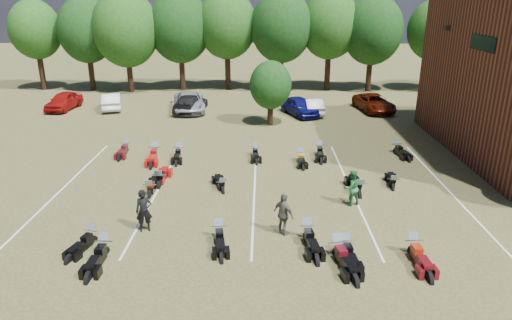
{
  "coord_description": "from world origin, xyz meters",
  "views": [
    {
      "loc": [
        -2.61,
        -18.87,
        9.45
      ],
      "look_at": [
        -2.94,
        4.0,
        1.2
      ],
      "focal_mm": 32.0,
      "sensor_mm": 36.0,
      "label": 1
    }
  ],
  "objects_px": {
    "car_4": "(300,106)",
    "motorcycle_7": "(160,187)",
    "car_0": "(64,101)",
    "motorcycle_0": "(93,243)",
    "person_grey": "(284,214)",
    "motorcycle_14": "(127,152)",
    "person_black": "(144,211)",
    "person_green": "(352,188)",
    "motorcycle_3": "(307,240)"
  },
  "relations": [
    {
      "from": "motorcycle_0",
      "to": "car_0",
      "type": "bearing_deg",
      "value": 129.34
    },
    {
      "from": "motorcycle_3",
      "to": "motorcycle_0",
      "type": "bearing_deg",
      "value": 175.68
    },
    {
      "from": "motorcycle_0",
      "to": "motorcycle_14",
      "type": "bearing_deg",
      "value": 113.76
    },
    {
      "from": "motorcycle_3",
      "to": "motorcycle_7",
      "type": "relative_size",
      "value": 0.97
    },
    {
      "from": "car_0",
      "to": "motorcycle_7",
      "type": "height_order",
      "value": "car_0"
    },
    {
      "from": "car_0",
      "to": "motorcycle_14",
      "type": "distance_m",
      "value": 14.49
    },
    {
      "from": "motorcycle_3",
      "to": "person_black",
      "type": "bearing_deg",
      "value": 167.52
    },
    {
      "from": "motorcycle_7",
      "to": "car_4",
      "type": "bearing_deg",
      "value": -118.77
    },
    {
      "from": "person_green",
      "to": "car_4",
      "type": "bearing_deg",
      "value": -106.94
    },
    {
      "from": "car_4",
      "to": "motorcycle_7",
      "type": "relative_size",
      "value": 1.82
    },
    {
      "from": "person_grey",
      "to": "person_black",
      "type": "bearing_deg",
      "value": 44.45
    },
    {
      "from": "motorcycle_14",
      "to": "car_0",
      "type": "bearing_deg",
      "value": 126.44
    },
    {
      "from": "motorcycle_7",
      "to": "motorcycle_14",
      "type": "distance_m",
      "value": 6.55
    },
    {
      "from": "car_4",
      "to": "motorcycle_3",
      "type": "relative_size",
      "value": 1.87
    },
    {
      "from": "car_4",
      "to": "motorcycle_3",
      "type": "xyz_separation_m",
      "value": [
        -1.26,
        -20.82,
        -0.76
      ]
    },
    {
      "from": "person_black",
      "to": "motorcycle_7",
      "type": "distance_m",
      "value": 4.84
    },
    {
      "from": "person_black",
      "to": "motorcycle_3",
      "type": "distance_m",
      "value": 6.92
    },
    {
      "from": "car_0",
      "to": "car_4",
      "type": "relative_size",
      "value": 1.01
    },
    {
      "from": "car_0",
      "to": "motorcycle_7",
      "type": "xyz_separation_m",
      "value": [
        12.08,
        -17.17,
        -0.77
      ]
    },
    {
      "from": "person_green",
      "to": "motorcycle_0",
      "type": "distance_m",
      "value": 11.79
    },
    {
      "from": "person_grey",
      "to": "motorcycle_3",
      "type": "xyz_separation_m",
      "value": [
        0.94,
        -0.45,
        -0.93
      ]
    },
    {
      "from": "person_green",
      "to": "motorcycle_14",
      "type": "xyz_separation_m",
      "value": [
        -12.98,
        7.65,
        -0.88
      ]
    },
    {
      "from": "person_green",
      "to": "person_black",
      "type": "bearing_deg",
      "value": -4.3
    },
    {
      "from": "person_green",
      "to": "motorcycle_0",
      "type": "relative_size",
      "value": 0.86
    },
    {
      "from": "motorcycle_0",
      "to": "motorcycle_7",
      "type": "bearing_deg",
      "value": 90.04
    },
    {
      "from": "motorcycle_14",
      "to": "motorcycle_7",
      "type": "bearing_deg",
      "value": -59.99
    },
    {
      "from": "motorcycle_3",
      "to": "motorcycle_14",
      "type": "distance_m",
      "value": 15.29
    },
    {
      "from": "motorcycle_14",
      "to": "person_black",
      "type": "bearing_deg",
      "value": -70.77
    },
    {
      "from": "person_grey",
      "to": "motorcycle_14",
      "type": "height_order",
      "value": "person_grey"
    },
    {
      "from": "car_0",
      "to": "motorcycle_14",
      "type": "xyz_separation_m",
      "value": [
        8.74,
        -11.54,
        -0.77
      ]
    },
    {
      "from": "person_black",
      "to": "motorcycle_7",
      "type": "xyz_separation_m",
      "value": [
        -0.41,
        4.73,
        -0.93
      ]
    },
    {
      "from": "person_black",
      "to": "motorcycle_14",
      "type": "relative_size",
      "value": 0.84
    },
    {
      "from": "person_green",
      "to": "motorcycle_0",
      "type": "xyz_separation_m",
      "value": [
        -11.14,
        -3.77,
        -0.88
      ]
    },
    {
      "from": "car_0",
      "to": "person_grey",
      "type": "relative_size",
      "value": 2.44
    },
    {
      "from": "car_4",
      "to": "motorcycle_0",
      "type": "bearing_deg",
      "value": -138.41
    },
    {
      "from": "car_4",
      "to": "motorcycle_14",
      "type": "height_order",
      "value": "car_4"
    },
    {
      "from": "car_0",
      "to": "person_grey",
      "type": "xyz_separation_m",
      "value": [
        18.37,
        -22.13,
        0.16
      ]
    },
    {
      "from": "person_black",
      "to": "motorcycle_7",
      "type": "relative_size",
      "value": 0.76
    },
    {
      "from": "car_0",
      "to": "motorcycle_0",
      "type": "height_order",
      "value": "car_0"
    },
    {
      "from": "motorcycle_0",
      "to": "motorcycle_14",
      "type": "relative_size",
      "value": 0.91
    },
    {
      "from": "person_black",
      "to": "motorcycle_7",
      "type": "height_order",
      "value": "person_black"
    },
    {
      "from": "person_black",
      "to": "motorcycle_14",
      "type": "distance_m",
      "value": 11.06
    },
    {
      "from": "person_black",
      "to": "motorcycle_0",
      "type": "xyz_separation_m",
      "value": [
        -1.91,
        -1.06,
        -0.93
      ]
    },
    {
      "from": "person_black",
      "to": "motorcycle_0",
      "type": "distance_m",
      "value": 2.38
    },
    {
      "from": "motorcycle_7",
      "to": "car_0",
      "type": "bearing_deg",
      "value": -54.78
    },
    {
      "from": "motorcycle_0",
      "to": "person_grey",
      "type": "bearing_deg",
      "value": 20.66
    },
    {
      "from": "car_0",
      "to": "person_grey",
      "type": "distance_m",
      "value": 28.76
    },
    {
      "from": "motorcycle_0",
      "to": "motorcycle_14",
      "type": "height_order",
      "value": "motorcycle_14"
    },
    {
      "from": "person_grey",
      "to": "motorcycle_0",
      "type": "xyz_separation_m",
      "value": [
        -7.79,
        -0.83,
        -0.93
      ]
    },
    {
      "from": "motorcycle_0",
      "to": "motorcycle_3",
      "type": "distance_m",
      "value": 8.74
    }
  ]
}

